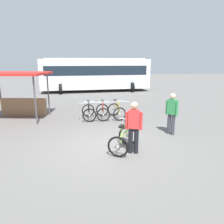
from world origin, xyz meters
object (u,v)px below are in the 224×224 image
at_px(racked_bike_black, 89,112).
at_px(pedestrian_with_backpack, 172,111).
at_px(bus_distant, 96,73).
at_px(person_with_featured_bike, 134,125).
at_px(market_stall, 19,90).
at_px(racked_bike_red, 103,111).
at_px(racked_bike_yellow, 116,111).
at_px(featured_bicycle, 124,135).

height_order(racked_bike_black, pedestrian_with_backpack, pedestrian_with_backpack).
bearing_deg(bus_distant, racked_bike_black, -92.80).
bearing_deg(person_with_featured_bike, bus_distant, 93.96).
distance_m(racked_bike_black, pedestrian_with_backpack, 4.16).
relative_size(pedestrian_with_backpack, market_stall, 0.49).
height_order(racked_bike_black, bus_distant, bus_distant).
distance_m(racked_bike_red, person_with_featured_bike, 4.24).
relative_size(racked_bike_black, person_with_featured_bike, 0.69).
bearing_deg(racked_bike_black, bus_distant, 87.20).
bearing_deg(racked_bike_red, pedestrian_with_backpack, -44.33).
height_order(racked_bike_red, racked_bike_yellow, same).
relative_size(racked_bike_red, pedestrian_with_backpack, 0.66).
xyz_separation_m(racked_bike_red, featured_bicycle, (0.53, -3.82, 0.12)).
height_order(racked_bike_black, person_with_featured_bike, person_with_featured_bike).
bearing_deg(person_with_featured_bike, market_stall, 135.95).
relative_size(racked_bike_yellow, featured_bicycle, 0.97).
xyz_separation_m(racked_bike_black, racked_bike_yellow, (1.40, 0.10, 0.00)).
xyz_separation_m(pedestrian_with_backpack, market_stall, (-6.78, 3.20, 0.46)).
relative_size(racked_bike_yellow, person_with_featured_bike, 0.74).
bearing_deg(racked_bike_black, pedestrian_with_backpack, -37.03).
bearing_deg(racked_bike_red, bus_distant, 91.20).
relative_size(racked_bike_black, racked_bike_red, 1.04).
distance_m(racked_bike_red, featured_bicycle, 3.86).
bearing_deg(featured_bicycle, racked_bike_yellow, 87.51).
bearing_deg(pedestrian_with_backpack, bus_distant, 102.64).
height_order(racked_bike_black, racked_bike_red, same).
bearing_deg(market_stall, person_with_featured_bike, -44.05).
relative_size(racked_bike_red, market_stall, 0.32).
xyz_separation_m(racked_bike_yellow, pedestrian_with_backpack, (1.89, -2.58, 0.57)).
relative_size(person_with_featured_bike, pedestrian_with_backpack, 1.00).
xyz_separation_m(person_with_featured_bike, bus_distant, (-0.98, 14.07, 0.83)).
relative_size(featured_bicycle, pedestrian_with_backpack, 0.77).
distance_m(racked_bike_red, bus_distant, 10.04).
bearing_deg(bus_distant, person_with_featured_bike, -86.04).
bearing_deg(racked_bike_red, racked_bike_yellow, 3.98).
xyz_separation_m(featured_bicycle, bus_distant, (-0.74, 13.76, 1.25)).
bearing_deg(market_stall, bus_distant, 66.76).
distance_m(person_with_featured_bike, pedestrian_with_backpack, 2.43).
distance_m(racked_bike_yellow, featured_bicycle, 3.87).
distance_m(racked_bike_black, featured_bicycle, 3.97).
bearing_deg(racked_bike_yellow, bus_distant, 95.24).
height_order(bus_distant, market_stall, bus_distant).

